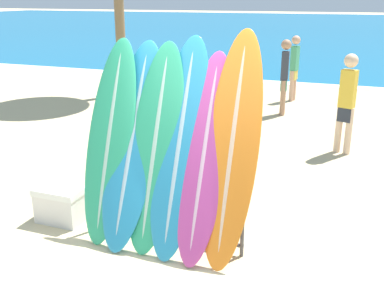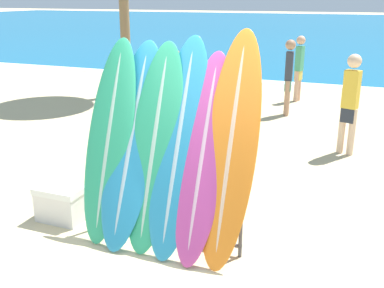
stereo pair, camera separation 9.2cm
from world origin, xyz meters
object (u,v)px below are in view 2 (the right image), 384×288
object	(u,v)px
surfboard_slot_2	(154,147)
person_mid_beach	(350,101)
surfboard_rack	(165,203)
surfboard_slot_5	(231,148)
cooler_box	(61,204)
person_far_right	(175,86)
surfboard_slot_0	(110,140)
person_far_left	(289,75)
person_near_water	(299,66)
surfboard_slot_3	(179,146)
surfboard_slot_4	(203,157)
surfboard_slot_1	(132,143)

from	to	relation	value
surfboard_slot_2	person_mid_beach	distance (m)	4.18
surfboard_rack	surfboard_slot_5	distance (m)	0.98
cooler_box	person_far_right	bearing A→B (deg)	94.50
surfboard_slot_0	person_mid_beach	bearing A→B (deg)	57.97
person_far_left	surfboard_slot_2	bearing A→B (deg)	-9.30
person_near_water	person_mid_beach	xyz separation A→B (m)	(1.44, -3.89, 0.03)
surfboard_slot_3	surfboard_slot_4	bearing A→B (deg)	-6.97
surfboard_slot_3	person_mid_beach	xyz separation A→B (m)	(1.54, 3.75, -0.18)
person_far_right	surfboard_slot_5	bearing A→B (deg)	-23.01
person_mid_beach	surfboard_slot_0	bearing A→B (deg)	77.76
surfboard_slot_3	surfboard_slot_5	size ratio (longest dim) A/B	0.96
surfboard_slot_1	person_far_left	distance (m)	6.12
surfboard_slot_1	cooler_box	distance (m)	1.31
person_mid_beach	cooler_box	size ratio (longest dim) A/B	3.01
surfboard_rack	person_far_right	size ratio (longest dim) A/B	1.09
person_far_right	cooler_box	size ratio (longest dim) A/B	2.80
surfboard_rack	person_far_left	size ratio (longest dim) A/B	1.03
person_mid_beach	person_far_left	size ratio (longest dim) A/B	1.01
surfboard_slot_2	cooler_box	world-z (taller)	surfboard_slot_2
surfboard_slot_4	surfboard_slot_1	bearing A→B (deg)	178.16
surfboard_slot_1	surfboard_slot_5	distance (m)	1.13
surfboard_slot_3	surfboard_slot_4	world-z (taller)	surfboard_slot_3
surfboard_slot_5	surfboard_slot_4	bearing A→B (deg)	-171.28
surfboard_slot_0	surfboard_slot_1	bearing A→B (deg)	4.09
surfboard_slot_3	cooler_box	bearing A→B (deg)	-176.74
surfboard_slot_3	cooler_box	size ratio (longest dim) A/B	3.91
surfboard_slot_3	person_far_right	xyz separation A→B (m)	(-1.87, 4.22, -0.24)
surfboard_slot_2	surfboard_slot_5	size ratio (longest dim) A/B	0.94
surfboard_slot_5	surfboard_rack	bearing A→B (deg)	-173.04
person_far_right	cooler_box	world-z (taller)	person_far_right
surfboard_slot_3	surfboard_slot_2	bearing A→B (deg)	-175.68
surfboard_slot_0	surfboard_slot_2	distance (m)	0.55
person_far_right	person_mid_beach	bearing A→B (deg)	29.04
person_near_water	surfboard_slot_2	bearing A→B (deg)	9.89
surfboard_slot_1	cooler_box	world-z (taller)	surfboard_slot_1
surfboard_slot_1	person_near_water	bearing A→B (deg)	85.10
surfboard_slot_0	cooler_box	distance (m)	1.13
surfboard_slot_0	person_mid_beach	xyz separation A→B (m)	(2.36, 3.77, -0.16)
person_far_left	cooler_box	world-z (taller)	person_far_left
surfboard_slot_2	person_mid_beach	bearing A→B (deg)	64.33
surfboard_slot_1	person_far_right	bearing A→B (deg)	107.28
surfboard_slot_3	surfboard_slot_4	size ratio (longest dim) A/B	1.07
surfboard_slot_3	surfboard_slot_5	world-z (taller)	surfboard_slot_5
surfboard_slot_0	person_far_left	size ratio (longest dim) A/B	1.28
surfboard_slot_1	person_far_right	distance (m)	4.43
person_near_water	surfboard_rack	bearing A→B (deg)	10.94
surfboard_slot_4	person_far_left	bearing A→B (deg)	91.72
surfboard_rack	cooler_box	bearing A→B (deg)	-179.60
surfboard_slot_1	person_near_water	distance (m)	7.67
surfboard_slot_4	person_mid_beach	size ratio (longest dim) A/B	1.21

